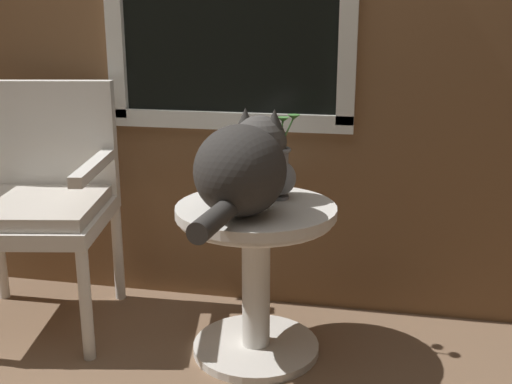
% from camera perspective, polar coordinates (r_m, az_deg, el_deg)
% --- Properties ---
extents(ground_plane, '(6.00, 6.00, 0.00)m').
position_cam_1_polar(ground_plane, '(2.27, -7.68, -16.20)').
color(ground_plane, '#7F6047').
extents(wicker_side_table, '(0.56, 0.56, 0.56)m').
position_cam_1_polar(wicker_side_table, '(2.22, 0.00, -5.86)').
color(wicker_side_table, silver).
rests_on(wicker_side_table, ground_plane).
extents(wicker_chair, '(0.65, 0.64, 0.95)m').
position_cam_1_polar(wicker_chair, '(2.58, -19.47, 0.02)').
color(wicker_chair, silver).
rests_on(wicker_chair, ground_plane).
extents(cat, '(0.33, 0.69, 0.33)m').
position_cam_1_polar(cat, '(2.05, -1.14, 2.43)').
color(cat, '#33302D').
rests_on(cat, wicker_side_table).
extents(pewter_vase_with_ivy, '(0.14, 0.13, 0.31)m').
position_cam_1_polar(pewter_vase_with_ivy, '(2.22, 2.09, 1.72)').
color(pewter_vase_with_ivy, gray).
rests_on(pewter_vase_with_ivy, wicker_side_table).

